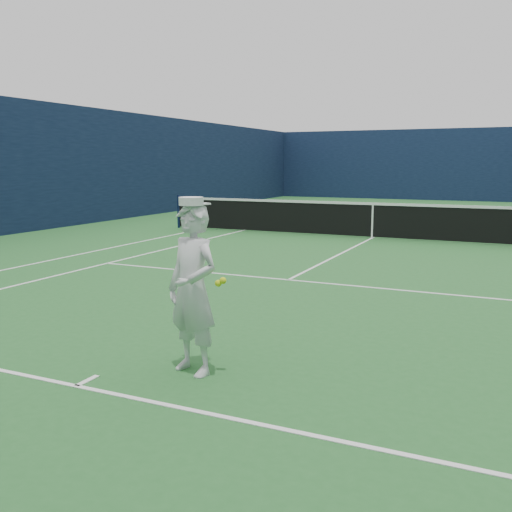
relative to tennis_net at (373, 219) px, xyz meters
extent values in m
plane|color=#246028|center=(0.00, 0.00, -0.55)|extent=(80.00, 80.00, 0.00)
cube|color=white|center=(0.00, 11.88, -0.55)|extent=(11.03, 0.06, 0.01)
cube|color=white|center=(0.00, -11.88, -0.55)|extent=(11.03, 0.06, 0.01)
cube|color=white|center=(-5.49, 0.00, -0.55)|extent=(0.06, 23.83, 0.01)
cube|color=white|center=(-4.12, 0.00, -0.55)|extent=(0.06, 23.77, 0.01)
cube|color=white|center=(0.00, 6.40, -0.55)|extent=(8.23, 0.06, 0.01)
cube|color=white|center=(0.00, -6.40, -0.55)|extent=(8.23, 0.06, 0.01)
cube|color=white|center=(0.00, 0.00, -0.55)|extent=(0.06, 12.80, 0.01)
cube|color=white|center=(0.00, 11.73, -0.55)|extent=(0.06, 0.30, 0.01)
cube|color=white|center=(0.00, -11.73, -0.55)|extent=(0.06, 0.30, 0.01)
cube|color=#0F1A37|center=(0.00, 18.00, 1.45)|extent=(20.12, 0.12, 4.00)
cube|color=#0E1936|center=(-10.00, 0.00, 1.45)|extent=(0.12, 36.12, 4.00)
cylinder|color=#141E4C|center=(-6.40, 0.00, -0.02)|extent=(0.09, 0.09, 1.07)
cube|color=black|center=(0.00, 0.00, -0.05)|extent=(12.79, 0.02, 0.92)
cube|color=white|center=(0.00, 0.00, 0.42)|extent=(12.79, 0.04, 0.07)
cube|color=white|center=(0.00, 0.00, -0.08)|extent=(0.05, 0.03, 0.94)
imported|color=silver|center=(0.82, -11.08, 0.30)|extent=(0.72, 0.57, 1.72)
cylinder|color=white|center=(0.82, -11.08, 1.18)|extent=(0.24, 0.24, 0.08)
cube|color=white|center=(0.86, -10.96, 1.15)|extent=(0.20, 0.15, 0.02)
cylinder|color=navy|center=(0.58, -10.93, 0.33)|extent=(0.06, 0.10, 0.22)
cube|color=#2148B4|center=(0.58, -10.87, 0.15)|extent=(0.03, 0.03, 0.14)
torus|color=#2148B4|center=(0.61, -10.81, -0.06)|extent=(0.31, 0.18, 0.29)
cube|color=beige|center=(0.61, -10.81, -0.06)|extent=(0.21, 0.07, 0.30)
sphere|color=yellow|center=(1.10, -11.06, 0.39)|extent=(0.07, 0.07, 0.07)
sphere|color=yellow|center=(1.15, -11.06, 0.42)|extent=(0.07, 0.07, 0.07)
camera|label=1|loc=(3.71, -15.84, 1.55)|focal=40.00mm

